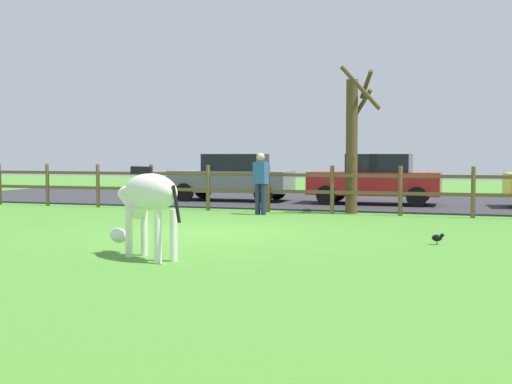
{
  "coord_description": "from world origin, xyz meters",
  "views": [
    {
      "loc": [
        5.24,
        -12.46,
        1.6
      ],
      "look_at": [
        0.68,
        1.25,
        0.78
      ],
      "focal_mm": 46.54,
      "sensor_mm": 36.0,
      "label": 1
    }
  ],
  "objects_px": {
    "zebra": "(147,198)",
    "parked_car_grey": "(233,177)",
    "crow_on_grass": "(438,238)",
    "visitor_near_fence": "(261,180)",
    "parked_car_red": "(376,179)",
    "bare_tree": "(353,141)"
  },
  "relations": [
    {
      "from": "crow_on_grass",
      "to": "visitor_near_fence",
      "type": "relative_size",
      "value": 0.13
    },
    {
      "from": "parked_car_red",
      "to": "zebra",
      "type": "bearing_deg",
      "value": -98.73
    },
    {
      "from": "zebra",
      "to": "visitor_near_fence",
      "type": "distance_m",
      "value": 7.65
    },
    {
      "from": "bare_tree",
      "to": "visitor_near_fence",
      "type": "xyz_separation_m",
      "value": [
        -2.25,
        -1.09,
        -1.05
      ]
    },
    {
      "from": "parked_car_red",
      "to": "visitor_near_fence",
      "type": "distance_m",
      "value": 4.73
    },
    {
      "from": "bare_tree",
      "to": "visitor_near_fence",
      "type": "bearing_deg",
      "value": -154.21
    },
    {
      "from": "parked_car_grey",
      "to": "parked_car_red",
      "type": "bearing_deg",
      "value": -0.82
    },
    {
      "from": "zebra",
      "to": "parked_car_grey",
      "type": "relative_size",
      "value": 0.43
    },
    {
      "from": "parked_car_grey",
      "to": "zebra",
      "type": "bearing_deg",
      "value": -75.73
    },
    {
      "from": "zebra",
      "to": "parked_car_red",
      "type": "xyz_separation_m",
      "value": [
        1.79,
        11.67,
        -0.08
      ]
    },
    {
      "from": "bare_tree",
      "to": "parked_car_red",
      "type": "height_order",
      "value": "bare_tree"
    },
    {
      "from": "bare_tree",
      "to": "zebra",
      "type": "height_order",
      "value": "bare_tree"
    },
    {
      "from": "bare_tree",
      "to": "parked_car_grey",
      "type": "distance_m",
      "value": 5.6
    },
    {
      "from": "zebra",
      "to": "bare_tree",
      "type": "bearing_deg",
      "value": 79.62
    },
    {
      "from": "bare_tree",
      "to": "visitor_near_fence",
      "type": "height_order",
      "value": "bare_tree"
    },
    {
      "from": "crow_on_grass",
      "to": "parked_car_grey",
      "type": "xyz_separation_m",
      "value": [
        -7.12,
        8.71,
        0.72
      ]
    },
    {
      "from": "zebra",
      "to": "crow_on_grass",
      "type": "xyz_separation_m",
      "value": [
        4.13,
        3.03,
        -0.8
      ]
    },
    {
      "from": "bare_tree",
      "to": "parked_car_grey",
      "type": "bearing_deg",
      "value": 146.52
    },
    {
      "from": "bare_tree",
      "to": "parked_car_red",
      "type": "bearing_deg",
      "value": 86.2
    },
    {
      "from": "zebra",
      "to": "parked_car_red",
      "type": "distance_m",
      "value": 11.81
    },
    {
      "from": "parked_car_grey",
      "to": "parked_car_red",
      "type": "distance_m",
      "value": 4.78
    },
    {
      "from": "parked_car_red",
      "to": "crow_on_grass",
      "type": "bearing_deg",
      "value": -74.85
    }
  ]
}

